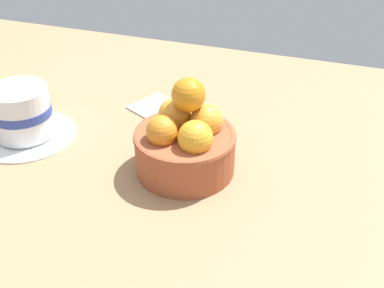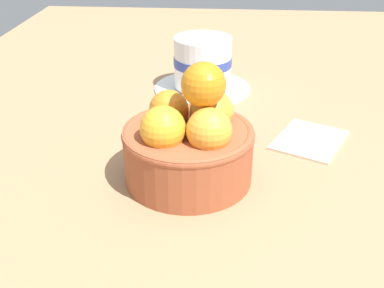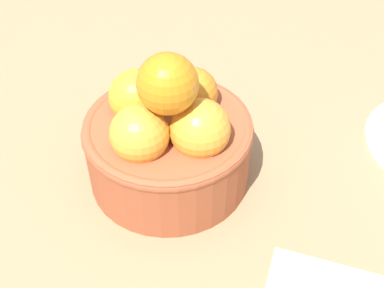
% 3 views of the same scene
% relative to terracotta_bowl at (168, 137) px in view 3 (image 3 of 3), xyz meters
% --- Properties ---
extents(ground_plane, '(1.59, 0.86, 0.03)m').
position_rel_terracotta_bowl_xyz_m(ground_plane, '(0.00, -0.00, -0.06)').
color(ground_plane, '#997551').
extents(terracotta_bowl, '(0.13, 0.13, 0.13)m').
position_rel_terracotta_bowl_xyz_m(terracotta_bowl, '(0.00, 0.00, 0.00)').
color(terracotta_bowl, '#9E4C2D').
rests_on(terracotta_bowl, ground_plane).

